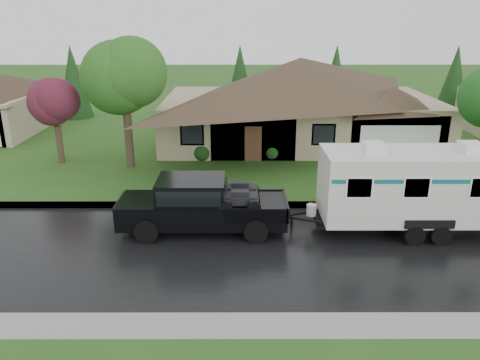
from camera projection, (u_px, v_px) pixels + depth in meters
name	position (u px, v px, depth m)	size (l,w,h in m)	color
ground	(289.00, 227.00, 19.53)	(140.00, 140.00, 0.00)	#2A541A
road	(294.00, 249.00, 17.65)	(140.00, 8.00, 0.01)	black
curb	(284.00, 205.00, 21.63)	(140.00, 0.50, 0.15)	gray
lawn	(268.00, 137.00, 33.67)	(140.00, 26.00, 0.15)	#2A541A
house_main	(304.00, 91.00, 31.41)	(19.44, 10.80, 6.90)	tan
tree_left_green	(124.00, 80.00, 25.34)	(4.27, 4.27, 7.07)	#382B1E
tree_red	(55.00, 104.00, 26.53)	(3.01, 3.01, 4.99)	#382B1E
shrub_row	(307.00, 151.00, 28.10)	(13.60, 1.00, 1.00)	#143814
pickup_truck	(200.00, 203.00, 18.86)	(6.69, 2.54, 2.23)	black
travel_trailer	(420.00, 185.00, 18.62)	(8.25, 2.90, 3.70)	silver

